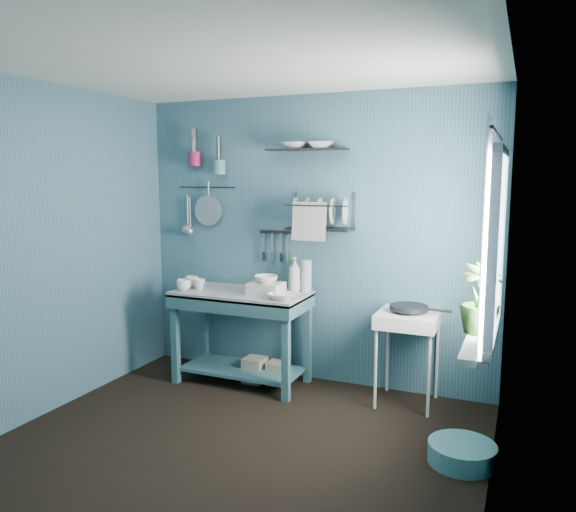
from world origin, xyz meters
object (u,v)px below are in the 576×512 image
at_px(floor_basin, 462,453).
at_px(dish_rack, 320,211).
at_px(colander, 208,211).
at_px(mug_left, 184,285).
at_px(wash_tub, 266,288).
at_px(hotplate_stand, 407,358).
at_px(utensil_cup_teal, 219,167).
at_px(utensil_cup_magenta, 195,159).
at_px(mug_right, 192,282).
at_px(frying_pan, 409,308).
at_px(storage_tin_small, 277,373).
at_px(work_counter, 242,337).
at_px(potted_plant, 480,299).
at_px(mug_mid, 200,284).
at_px(soap_bottle, 295,274).
at_px(water_bottle, 306,276).
at_px(storage_tin_large, 255,370).

bearing_deg(floor_basin, dish_rack, 144.53).
bearing_deg(colander, mug_left, -88.00).
distance_m(mug_left, wash_tub, 0.74).
xyz_separation_m(hotplate_stand, utensil_cup_teal, (-1.78, 0.17, 1.51)).
bearing_deg(utensil_cup_magenta, mug_right, -67.51).
distance_m(frying_pan, storage_tin_small, 1.32).
height_order(work_counter, potted_plant, potted_plant).
bearing_deg(work_counter, mug_mid, -164.81).
distance_m(soap_bottle, colander, 1.06).
bearing_deg(frying_pan, work_counter, -175.76).
bearing_deg(hotplate_stand, water_bottle, 167.50).
xyz_separation_m(mug_left, utensil_cup_teal, (0.13, 0.43, 1.02)).
bearing_deg(floor_basin, water_bottle, 146.96).
height_order(soap_bottle, storage_tin_large, soap_bottle).
bearing_deg(mug_left, colander, 92.00).
xyz_separation_m(mug_mid, dish_rack, (1.02, 0.28, 0.65)).
distance_m(wash_tub, utensil_cup_teal, 1.22).
height_order(soap_bottle, colander, colander).
bearing_deg(water_bottle, frying_pan, -7.14).
distance_m(wash_tub, water_bottle, 0.37).
height_order(mug_right, hotplate_stand, mug_right).
height_order(soap_bottle, storage_tin_small, soap_bottle).
relative_size(work_counter, utensil_cup_teal, 8.89).
distance_m(water_bottle, potted_plant, 1.70).
bearing_deg(mug_right, mug_left, -82.87).
distance_m(utensil_cup_teal, potted_plant, 2.65).
bearing_deg(water_bottle, potted_plant, -28.91).
bearing_deg(colander, mug_right, -90.75).
height_order(mug_left, soap_bottle, soap_bottle).
relative_size(storage_tin_large, floor_basin, 0.51).
bearing_deg(soap_bottle, utensil_cup_teal, 174.74).
bearing_deg(hotplate_stand, utensil_cup_magenta, 170.02).
relative_size(potted_plant, floor_basin, 1.04).
distance_m(hotplate_stand, frying_pan, 0.41).
bearing_deg(storage_tin_small, soap_bottle, 45.00).
height_order(mug_left, mug_mid, mug_left).
xyz_separation_m(work_counter, soap_bottle, (0.42, 0.20, 0.56)).
height_order(hotplate_stand, potted_plant, potted_plant).
bearing_deg(wash_tub, floor_basin, -22.09).
relative_size(mug_right, wash_tub, 0.44).
height_order(work_counter, frying_pan, work_counter).
xyz_separation_m(wash_tub, utensil_cup_magenta, (-0.86, 0.29, 1.10)).
bearing_deg(colander, floor_basin, -22.46).
height_order(wash_tub, utensil_cup_magenta, utensil_cup_magenta).
bearing_deg(mug_mid, utensil_cup_magenta, 125.05).
height_order(hotplate_stand, utensil_cup_magenta, utensil_cup_magenta).
height_order(colander, storage_tin_small, colander).
height_order(mug_right, floor_basin, mug_right).
height_order(colander, potted_plant, colander).
relative_size(mug_left, hotplate_stand, 0.16).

